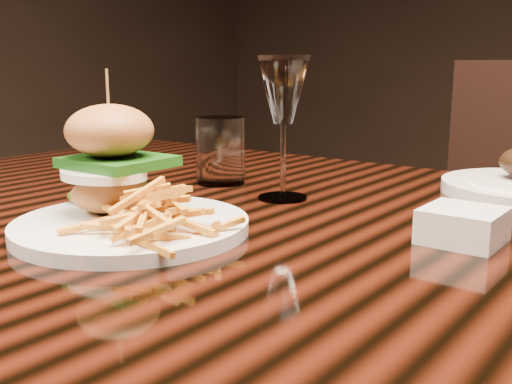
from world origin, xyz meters
The scene contains 5 objects.
dining_table centered at (0.00, 0.00, 0.67)m, with size 1.60×0.90×0.75m.
burger_plate centered at (-0.17, -0.17, 0.80)m, with size 0.27×0.27×0.18m.
ramekin centered at (0.15, 0.02, 0.77)m, with size 0.08×0.08×0.04m, color white.
wine_glass centered at (-0.12, 0.08, 0.90)m, with size 0.07×0.07×0.20m.
water_tumbler centered at (-0.27, 0.11, 0.80)m, with size 0.08×0.08×0.11m, color white.
Camera 1 is at (0.35, -0.60, 0.93)m, focal length 42.00 mm.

